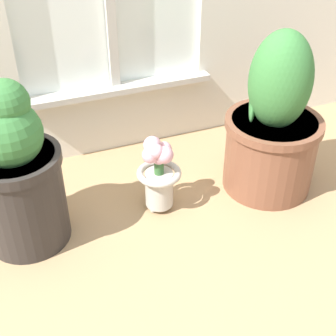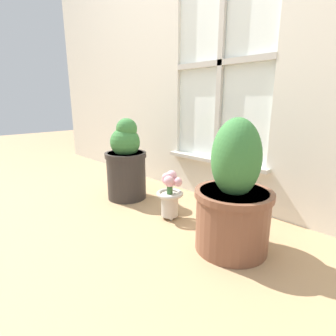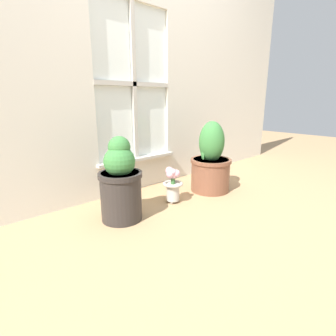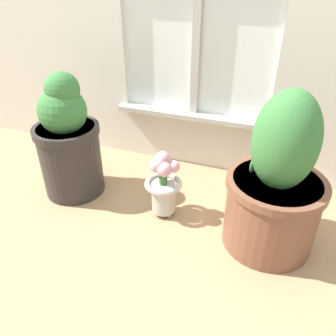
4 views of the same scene
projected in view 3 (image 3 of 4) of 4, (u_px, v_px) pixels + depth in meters
ground_plane at (186, 208)px, 1.95m from camera, size 10.00×10.00×0.00m
wall_with_window at (131, 37)px, 2.07m from camera, size 4.40×0.10×2.50m
potted_plant_left at (121, 183)px, 1.72m from camera, size 0.29×0.29×0.56m
potted_plant_right at (211, 163)px, 2.27m from camera, size 0.35×0.35×0.61m
flower_vase at (173, 184)px, 2.03m from camera, size 0.16×0.16×0.29m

